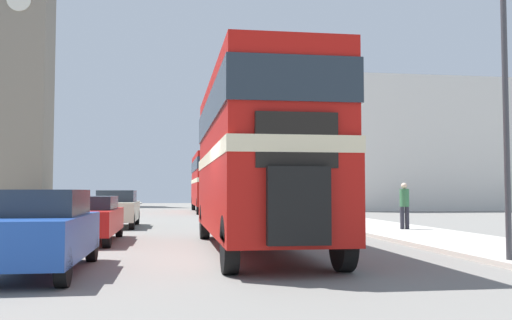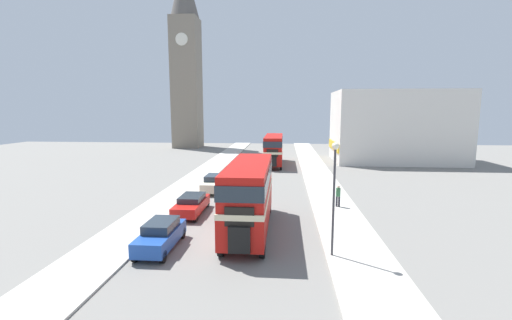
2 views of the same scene
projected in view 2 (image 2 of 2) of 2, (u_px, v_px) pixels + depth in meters
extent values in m
plane|color=slate|center=(234.00, 243.00, 19.59)|extent=(120.00, 120.00, 0.00)
cube|color=#B7B2A8|center=(354.00, 246.00, 19.02)|extent=(3.50, 120.00, 0.12)
cube|color=#B7B2A8|center=(121.00, 239.00, 20.13)|extent=(3.50, 120.00, 0.12)
cube|color=#B2140F|center=(249.00, 210.00, 21.52)|extent=(2.44, 9.61, 1.68)
cube|color=beige|center=(249.00, 194.00, 21.38)|extent=(2.46, 9.66, 0.31)
cube|color=#B2140F|center=(249.00, 178.00, 21.23)|extent=(2.39, 9.42, 1.83)
cube|color=#232D38|center=(249.00, 176.00, 21.21)|extent=(2.46, 9.51, 0.82)
cube|color=black|center=(239.00, 240.00, 16.70)|extent=(1.10, 0.20, 1.34)
cube|color=black|center=(239.00, 217.00, 16.67)|extent=(1.46, 0.12, 0.98)
cylinder|color=black|center=(221.00, 246.00, 17.84)|extent=(0.28, 1.08, 1.08)
cylinder|color=black|center=(262.00, 247.00, 17.67)|extent=(0.28, 1.08, 1.08)
cylinder|color=black|center=(240.00, 205.00, 25.51)|extent=(0.28, 1.08, 1.08)
cylinder|color=black|center=(269.00, 206.00, 25.33)|extent=(0.28, 1.08, 1.08)
cube|color=#B2140F|center=(274.00, 155.00, 47.86)|extent=(2.38, 10.40, 1.57)
cube|color=beige|center=(274.00, 149.00, 47.72)|extent=(2.40, 10.45, 0.29)
cube|color=#B2140F|center=(274.00, 142.00, 47.58)|extent=(2.33, 10.19, 1.72)
cube|color=#232D38|center=(274.00, 141.00, 47.57)|extent=(2.40, 10.29, 0.77)
cube|color=black|center=(272.00, 162.00, 42.64)|extent=(1.07, 0.20, 1.26)
cube|color=black|center=(272.00, 153.00, 42.63)|extent=(1.43, 0.12, 0.92)
cylinder|color=black|center=(264.00, 166.00, 43.78)|extent=(0.28, 1.08, 1.08)
cylinder|color=black|center=(281.00, 166.00, 43.60)|extent=(0.28, 1.08, 1.08)
cylinder|color=black|center=(268.00, 157.00, 52.22)|extent=(0.28, 1.08, 1.08)
cylinder|color=black|center=(281.00, 157.00, 52.05)|extent=(0.28, 1.08, 1.08)
cube|color=#1E479E|center=(160.00, 237.00, 18.72)|extent=(1.65, 4.23, 0.77)
cube|color=#232D38|center=(161.00, 225.00, 18.79)|extent=(1.46, 2.20, 0.48)
cylinder|color=black|center=(135.00, 256.00, 17.18)|extent=(0.20, 0.64, 0.64)
cylinder|color=black|center=(163.00, 257.00, 17.06)|extent=(0.20, 0.64, 0.64)
cylinder|color=black|center=(159.00, 232.00, 20.47)|extent=(0.20, 0.64, 0.64)
cylinder|color=black|center=(183.00, 233.00, 20.35)|extent=(0.20, 0.64, 0.64)
cube|color=red|center=(191.00, 205.00, 25.12)|extent=(1.76, 4.59, 0.68)
cube|color=#232D38|center=(192.00, 198.00, 25.22)|extent=(1.55, 2.39, 0.39)
cylinder|color=black|center=(173.00, 217.00, 23.41)|extent=(0.20, 0.64, 0.64)
cylinder|color=black|center=(195.00, 218.00, 23.28)|extent=(0.20, 0.64, 0.64)
cylinder|color=black|center=(188.00, 203.00, 27.05)|extent=(0.20, 0.64, 0.64)
cylinder|color=black|center=(208.00, 203.00, 26.92)|extent=(0.20, 0.64, 0.64)
cube|color=beige|center=(214.00, 184.00, 32.05)|extent=(1.68, 4.35, 0.77)
cube|color=#232D38|center=(214.00, 177.00, 32.13)|extent=(1.48, 2.26, 0.48)
cylinder|color=black|center=(202.00, 192.00, 30.46)|extent=(0.20, 0.64, 0.64)
cylinder|color=black|center=(218.00, 193.00, 30.34)|extent=(0.20, 0.64, 0.64)
cylinder|color=black|center=(210.00, 184.00, 33.86)|extent=(0.20, 0.64, 0.64)
cylinder|color=black|center=(225.00, 184.00, 33.74)|extent=(0.20, 0.64, 0.64)
cylinder|color=#282833|center=(337.00, 201.00, 26.62)|extent=(0.15, 0.15, 0.82)
cylinder|color=#282833|center=(339.00, 201.00, 26.60)|extent=(0.15, 0.15, 0.82)
cylinder|color=#336B42|center=(338.00, 192.00, 26.50)|extent=(0.34, 0.34, 0.65)
sphere|color=beige|center=(338.00, 187.00, 26.44)|extent=(0.22, 0.22, 0.22)
cylinder|color=#38383D|center=(334.00, 203.00, 17.35)|extent=(0.12, 0.12, 5.50)
sphere|color=#EFEACC|center=(335.00, 146.00, 16.93)|extent=(0.36, 0.36, 0.36)
cube|color=gray|center=(187.00, 84.00, 69.13)|extent=(5.30, 5.30, 25.69)
cylinder|color=silver|center=(181.00, 39.00, 65.29)|extent=(2.38, 0.10, 2.38)
cube|color=silver|center=(395.00, 127.00, 50.47)|extent=(17.69, 10.77, 10.37)
cube|color=gold|center=(334.00, 146.00, 51.61)|extent=(0.12, 10.23, 1.24)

